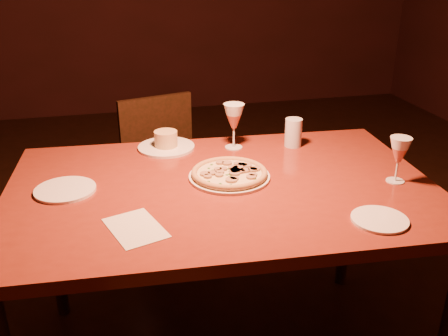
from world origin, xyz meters
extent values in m
plane|color=black|center=(0.00, 0.00, 0.00)|extent=(7.00, 7.00, 0.00)
cube|color=maroon|center=(0.03, -0.19, 0.79)|extent=(1.58, 1.07, 0.04)
cylinder|color=black|center=(-0.64, 0.28, 0.39)|extent=(0.05, 0.05, 0.77)
cylinder|color=black|center=(0.75, 0.19, 0.39)|extent=(0.05, 0.05, 0.77)
cube|color=black|center=(-0.05, 0.69, 0.45)|extent=(0.51, 0.51, 0.04)
cube|color=black|center=(-0.09, 0.87, 0.67)|extent=(0.41, 0.13, 0.40)
cylinder|color=black|center=(-0.17, 0.48, 0.21)|extent=(0.04, 0.04, 0.43)
cylinder|color=black|center=(-0.25, 0.81, 0.21)|extent=(0.04, 0.04, 0.43)
cylinder|color=black|center=(0.16, 0.57, 0.21)|extent=(0.04, 0.04, 0.43)
cylinder|color=black|center=(0.08, 0.89, 0.21)|extent=(0.04, 0.04, 0.43)
cylinder|color=silver|center=(0.07, -0.14, 0.82)|extent=(0.30, 0.30, 0.01)
cylinder|color=#D0B78F|center=(0.07, -0.14, 0.83)|extent=(0.27, 0.27, 0.01)
torus|color=tan|center=(0.07, -0.14, 0.84)|extent=(0.28, 0.28, 0.02)
cylinder|color=silver|center=(-0.12, 0.22, 0.82)|extent=(0.24, 0.24, 0.01)
cylinder|color=tan|center=(-0.12, 0.22, 0.86)|extent=(0.10, 0.10, 0.07)
cylinder|color=silver|center=(0.41, 0.12, 0.88)|extent=(0.07, 0.07, 0.12)
cylinder|color=silver|center=(-0.52, -0.11, 0.82)|extent=(0.21, 0.21, 0.01)
cylinder|color=silver|center=(0.44, -0.56, 0.82)|extent=(0.18, 0.18, 0.01)
cube|color=beige|center=(-0.30, -0.42, 0.82)|extent=(0.20, 0.24, 0.00)
camera|label=1|loc=(-0.34, -1.76, 1.59)|focal=40.00mm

